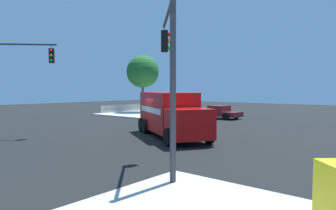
# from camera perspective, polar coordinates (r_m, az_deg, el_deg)

# --- Properties ---
(ground_plane) EXTENTS (100.00, 100.00, 0.00)m
(ground_plane) POSITION_cam_1_polar(r_m,az_deg,el_deg) (21.34, -1.66, -5.51)
(ground_plane) COLOR black
(sidewalk_corner_near) EXTENTS (10.19, 10.19, 0.14)m
(sidewalk_corner_near) POSITION_cam_1_polar(r_m,az_deg,el_deg) (38.24, -3.15, -1.64)
(sidewalk_corner_near) COLOR beige
(sidewalk_corner_near) RESTS_ON ground
(delivery_truck) EXTENTS (6.28, 7.96, 2.91)m
(delivery_truck) POSITION_cam_1_polar(r_m,az_deg,el_deg) (20.37, 0.47, -1.63)
(delivery_truck) COLOR red
(delivery_truck) RESTS_ON ground
(traffic_light_primary) EXTENTS (3.48, 3.44, 6.30)m
(traffic_light_primary) POSITION_cam_1_polar(r_m,az_deg,el_deg) (22.83, -27.53, 5.19)
(traffic_light_primary) COLOR #38383D
(traffic_light_primary) RESTS_ON ground
(traffic_light_secondary) EXTENTS (3.35, 3.28, 6.12)m
(traffic_light_secondary) POSITION_cam_1_polar(r_m,az_deg,el_deg) (11.38, 0.30, 8.17)
(traffic_light_secondary) COLOR #38383D
(traffic_light_secondary) RESTS_ON sidewalk_corner_far
(pickup_maroon) EXTENTS (2.45, 5.29, 1.38)m
(pickup_maroon) POSITION_cam_1_polar(r_m,az_deg,el_deg) (33.49, 9.09, -1.20)
(pickup_maroon) COLOR maroon
(pickup_maroon) RESTS_ON ground
(pedestrian_near_corner) EXTENTS (0.37, 0.46, 1.66)m
(pedestrian_near_corner) POSITION_cam_1_polar(r_m,az_deg,el_deg) (36.66, -2.56, -0.25)
(pedestrian_near_corner) COLOR black
(pedestrian_near_corner) RESTS_ON sidewalk_corner_near
(picket_fence_run) EXTENTS (7.66, 0.05, 0.95)m
(picket_fence_run) POSITION_cam_1_polar(r_m,az_deg,el_deg) (41.66, -8.03, -0.53)
(picket_fence_run) COLOR silver
(picket_fence_run) RESTS_ON sidewalk_corner_near
(shade_tree_near) EXTENTS (4.24, 4.24, 7.39)m
(shade_tree_near) POSITION_cam_1_polar(r_m,az_deg,el_deg) (40.91, -4.67, 6.12)
(shade_tree_near) COLOR brown
(shade_tree_near) RESTS_ON sidewalk_corner_near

